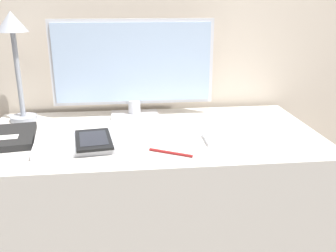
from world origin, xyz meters
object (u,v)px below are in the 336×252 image
object	(u,v)px
keyboard	(246,138)
laptop	(86,143)
ereader	(94,139)
notebook	(5,137)
pen	(171,153)
desk_lamp	(14,43)
monitor	(133,66)

from	to	relation	value
keyboard	laptop	world-z (taller)	laptop
ereader	keyboard	bearing A→B (deg)	0.32
keyboard	notebook	world-z (taller)	notebook
laptop	pen	xyz separation A→B (m)	(0.28, -0.11, -0.01)
keyboard	ereader	xyz separation A→B (m)	(-0.53, -0.00, 0.02)
laptop	pen	size ratio (longest dim) A/B	2.68
desk_lamp	notebook	world-z (taller)	desk_lamp
keyboard	notebook	xyz separation A→B (m)	(-0.85, 0.09, 0.00)
ereader	desk_lamp	xyz separation A→B (m)	(-0.31, 0.32, 0.29)
ereader	monitor	bearing A→B (deg)	66.33
ereader	desk_lamp	distance (m)	0.53
monitor	desk_lamp	bearing A→B (deg)	-177.95
monitor	notebook	size ratio (longest dim) A/B	2.44
laptop	notebook	bearing A→B (deg)	164.81
notebook	pen	bearing A→B (deg)	-18.25
notebook	pen	distance (m)	0.60
monitor	desk_lamp	xyz separation A→B (m)	(-0.45, -0.02, 0.10)
keyboard	ereader	size ratio (longest dim) A/B	1.41
laptop	desk_lamp	size ratio (longest dim) A/B	0.83
keyboard	desk_lamp	world-z (taller)	desk_lamp
monitor	desk_lamp	distance (m)	0.47
monitor	pen	size ratio (longest dim) A/B	4.93
monitor	ereader	bearing A→B (deg)	-113.67
ereader	notebook	distance (m)	0.33
pen	notebook	bearing A→B (deg)	161.75
monitor	pen	bearing A→B (deg)	-76.52
ereader	notebook	world-z (taller)	ereader
notebook	ereader	bearing A→B (deg)	-15.88
monitor	pen	xyz separation A→B (m)	(0.10, -0.43, -0.21)
ereader	desk_lamp	bearing A→B (deg)	133.81
ereader	notebook	xyz separation A→B (m)	(-0.32, 0.09, -0.01)
laptop	desk_lamp	bearing A→B (deg)	132.28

